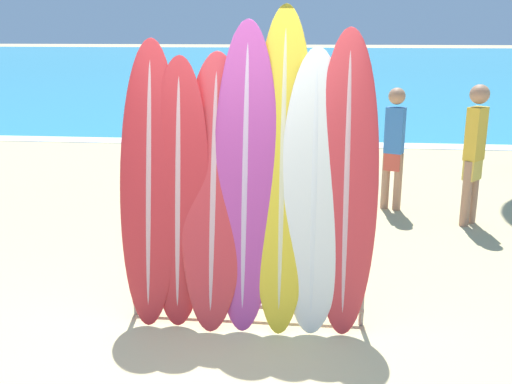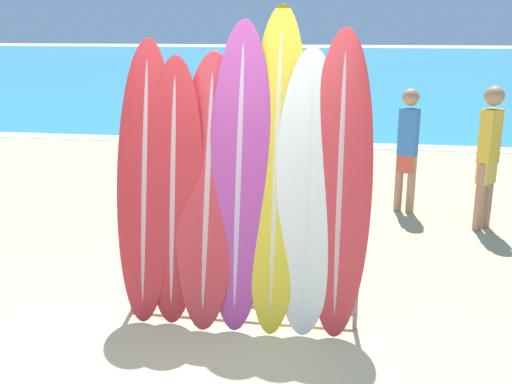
{
  "view_description": "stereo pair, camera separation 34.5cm",
  "coord_description": "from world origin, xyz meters",
  "px_view_note": "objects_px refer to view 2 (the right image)",
  "views": [
    {
      "loc": [
        0.72,
        -3.92,
        2.36
      ],
      "look_at": [
        0.19,
        1.4,
        0.88
      ],
      "focal_mm": 42.0,
      "sensor_mm": 36.0,
      "label": 1
    },
    {
      "loc": [
        1.07,
        -3.87,
        2.36
      ],
      "look_at": [
        0.19,
        1.4,
        0.88
      ],
      "focal_mm": 42.0,
      "sensor_mm": 36.0,
      "label": 2
    }
  ],
  "objects_px": {
    "surfboard_rack": "(240,267)",
    "surfboard_slot_2": "(208,191)",
    "surfboard_slot_5": "(307,193)",
    "person_near_water": "(488,153)",
    "surfboard_slot_6": "(340,185)",
    "person_far_left": "(328,132)",
    "surfboard_slot_0": "(146,182)",
    "surfboard_slot_4": "(276,170)",
    "person_mid_beach": "(408,146)",
    "surfboard_slot_1": "(173,192)",
    "surfboard_slot_3": "(239,177)"
  },
  "relations": [
    {
      "from": "surfboard_slot_2",
      "to": "person_far_left",
      "type": "height_order",
      "value": "surfboard_slot_2"
    },
    {
      "from": "surfboard_rack",
      "to": "surfboard_slot_6",
      "type": "relative_size",
      "value": 0.82
    },
    {
      "from": "surfboard_slot_1",
      "to": "surfboard_slot_2",
      "type": "relative_size",
      "value": 0.99
    },
    {
      "from": "person_mid_beach",
      "to": "surfboard_slot_1",
      "type": "bearing_deg",
      "value": -98.58
    },
    {
      "from": "surfboard_slot_2",
      "to": "surfboard_slot_5",
      "type": "xyz_separation_m",
      "value": [
        0.8,
        -0.01,
        0.02
      ]
    },
    {
      "from": "surfboard_slot_2",
      "to": "surfboard_slot_4",
      "type": "relative_size",
      "value": 0.86
    },
    {
      "from": "surfboard_rack",
      "to": "person_far_left",
      "type": "height_order",
      "value": "person_far_left"
    },
    {
      "from": "surfboard_slot_2",
      "to": "surfboard_slot_4",
      "type": "distance_m",
      "value": 0.58
    },
    {
      "from": "surfboard_slot_4",
      "to": "person_mid_beach",
      "type": "bearing_deg",
      "value": 68.46
    },
    {
      "from": "surfboard_slot_0",
      "to": "person_far_left",
      "type": "height_order",
      "value": "surfboard_slot_0"
    },
    {
      "from": "surfboard_slot_5",
      "to": "person_near_water",
      "type": "distance_m",
      "value": 3.34
    },
    {
      "from": "surfboard_slot_2",
      "to": "surfboard_slot_6",
      "type": "bearing_deg",
      "value": 0.04
    },
    {
      "from": "surfboard_slot_2",
      "to": "person_far_left",
      "type": "bearing_deg",
      "value": 80.44
    },
    {
      "from": "surfboard_slot_0",
      "to": "surfboard_slot_6",
      "type": "xyz_separation_m",
      "value": [
        1.57,
        0.01,
        0.04
      ]
    },
    {
      "from": "surfboard_slot_1",
      "to": "surfboard_slot_3",
      "type": "xyz_separation_m",
      "value": [
        0.54,
        0.03,
        0.14
      ]
    },
    {
      "from": "surfboard_rack",
      "to": "person_mid_beach",
      "type": "xyz_separation_m",
      "value": [
        1.56,
        3.31,
        0.41
      ]
    },
    {
      "from": "surfboard_slot_0",
      "to": "person_mid_beach",
      "type": "distance_m",
      "value": 4.04
    },
    {
      "from": "surfboard_slot_4",
      "to": "surfboard_slot_6",
      "type": "relative_size",
      "value": 1.07
    },
    {
      "from": "surfboard_rack",
      "to": "person_near_water",
      "type": "distance_m",
      "value": 3.71
    },
    {
      "from": "surfboard_slot_5",
      "to": "person_mid_beach",
      "type": "bearing_deg",
      "value": 72.72
    },
    {
      "from": "surfboard_slot_3",
      "to": "person_near_water",
      "type": "height_order",
      "value": "surfboard_slot_3"
    },
    {
      "from": "person_far_left",
      "to": "surfboard_rack",
      "type": "bearing_deg",
      "value": 177.92
    },
    {
      "from": "surfboard_slot_5",
      "to": "surfboard_slot_4",
      "type": "bearing_deg",
      "value": 167.32
    },
    {
      "from": "surfboard_rack",
      "to": "person_near_water",
      "type": "bearing_deg",
      "value": 48.56
    },
    {
      "from": "surfboard_slot_1",
      "to": "surfboard_slot_3",
      "type": "relative_size",
      "value": 0.89
    },
    {
      "from": "surfboard_slot_0",
      "to": "person_far_left",
      "type": "distance_m",
      "value": 4.66
    },
    {
      "from": "surfboard_slot_1",
      "to": "surfboard_rack",
      "type": "bearing_deg",
      "value": -1.56
    },
    {
      "from": "surfboard_slot_6",
      "to": "surfboard_slot_4",
      "type": "bearing_deg",
      "value": 175.05
    },
    {
      "from": "person_mid_beach",
      "to": "surfboard_slot_0",
      "type": "bearing_deg",
      "value": -101.5
    },
    {
      "from": "surfboard_slot_0",
      "to": "surfboard_slot_5",
      "type": "height_order",
      "value": "surfboard_slot_0"
    },
    {
      "from": "surfboard_slot_4",
      "to": "person_far_left",
      "type": "bearing_deg",
      "value": 87.31
    },
    {
      "from": "surfboard_slot_2",
      "to": "surfboard_slot_3",
      "type": "relative_size",
      "value": 0.9
    },
    {
      "from": "surfboard_slot_0",
      "to": "surfboard_rack",
      "type": "bearing_deg",
      "value": -1.92
    },
    {
      "from": "person_far_left",
      "to": "surfboard_slot_6",
      "type": "bearing_deg",
      "value": -172.11
    },
    {
      "from": "person_near_water",
      "to": "person_mid_beach",
      "type": "relative_size",
      "value": 1.06
    },
    {
      "from": "surfboard_rack",
      "to": "surfboard_slot_5",
      "type": "relative_size",
      "value": 0.87
    },
    {
      "from": "surfboard_slot_5",
      "to": "surfboard_slot_1",
      "type": "bearing_deg",
      "value": -179.79
    },
    {
      "from": "surfboard_slot_1",
      "to": "surfboard_slot_5",
      "type": "relative_size",
      "value": 0.97
    },
    {
      "from": "surfboard_slot_2",
      "to": "surfboard_slot_6",
      "type": "height_order",
      "value": "surfboard_slot_6"
    },
    {
      "from": "surfboard_slot_5",
      "to": "person_mid_beach",
      "type": "xyz_separation_m",
      "value": [
        1.02,
        3.29,
        -0.23
      ]
    },
    {
      "from": "person_mid_beach",
      "to": "surfboard_slot_2",
      "type": "bearing_deg",
      "value": -95.06
    },
    {
      "from": "surfboard_slot_2",
      "to": "surfboard_slot_6",
      "type": "distance_m",
      "value": 1.05
    },
    {
      "from": "surfboard_slot_0",
      "to": "person_near_water",
      "type": "height_order",
      "value": "surfboard_slot_0"
    },
    {
      "from": "surfboard_slot_0",
      "to": "surfboard_slot_5",
      "type": "xyz_separation_m",
      "value": [
        1.32,
        -0.01,
        -0.03
      ]
    },
    {
      "from": "surfboard_rack",
      "to": "person_far_left",
      "type": "bearing_deg",
      "value": 83.78
    },
    {
      "from": "surfboard_slot_3",
      "to": "person_mid_beach",
      "type": "bearing_deg",
      "value": 64.31
    },
    {
      "from": "surfboard_rack",
      "to": "surfboard_slot_2",
      "type": "bearing_deg",
      "value": 173.12
    },
    {
      "from": "surfboard_slot_4",
      "to": "person_near_water",
      "type": "xyz_separation_m",
      "value": [
        2.15,
        2.68,
        -0.34
      ]
    },
    {
      "from": "surfboard_slot_2",
      "to": "surfboard_slot_6",
      "type": "relative_size",
      "value": 0.92
    },
    {
      "from": "surfboard_slot_3",
      "to": "surfboard_rack",
      "type": "bearing_deg",
      "value": -78.31
    }
  ]
}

